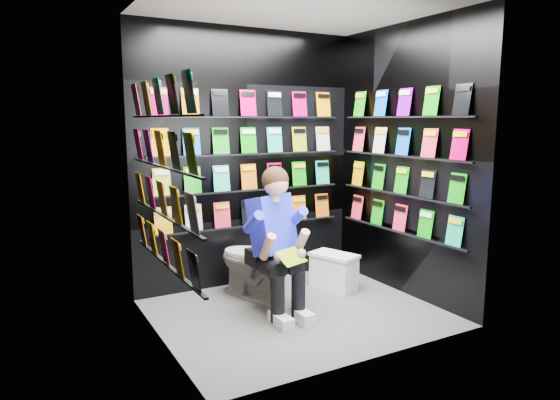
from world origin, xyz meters
TOP-DOWN VIEW (x-y plane):
  - floor at (0.00, 0.00)m, footprint 2.40×2.40m
  - ceiling at (0.00, 0.00)m, footprint 2.40×2.40m
  - wall_back at (0.00, 1.00)m, footprint 2.40×0.04m
  - wall_front at (0.00, -1.00)m, footprint 2.40×0.04m
  - wall_left at (-1.20, 0.00)m, footprint 0.04×2.00m
  - wall_right at (1.20, 0.00)m, footprint 0.04×2.00m
  - comics_back at (0.00, 0.97)m, footprint 2.10×0.06m
  - comics_left at (-1.17, 0.00)m, footprint 0.06×1.70m
  - comics_right at (1.17, 0.00)m, footprint 0.06×1.70m
  - toilet at (-0.17, 0.55)m, footprint 0.64×0.85m
  - longbox at (0.66, 0.37)m, footprint 0.38×0.50m
  - longbox_lid at (0.66, 0.37)m, footprint 0.41×0.53m
  - reader at (-0.17, 0.17)m, footprint 0.74×0.89m
  - held_comic at (-0.17, -0.18)m, footprint 0.29×0.22m

SIDE VIEW (x-z plane):
  - floor at x=0.00m, z-range 0.00..0.00m
  - longbox at x=0.66m, z-range 0.00..0.33m
  - longbox_lid at x=0.66m, z-range 0.33..0.37m
  - toilet at x=-0.17m, z-range 0.00..0.73m
  - held_comic at x=-0.17m, z-range 0.53..0.63m
  - reader at x=-0.17m, z-range 0.07..1.48m
  - wall_back at x=0.00m, z-range 0.00..2.60m
  - wall_front at x=0.00m, z-range 0.00..2.60m
  - wall_left at x=-1.20m, z-range 0.00..2.60m
  - wall_right at x=1.20m, z-range 0.00..2.60m
  - comics_back at x=0.00m, z-range 0.62..1.99m
  - comics_left at x=-1.17m, z-range 0.62..1.99m
  - comics_right at x=1.17m, z-range 0.62..1.99m
  - ceiling at x=0.00m, z-range 2.60..2.60m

